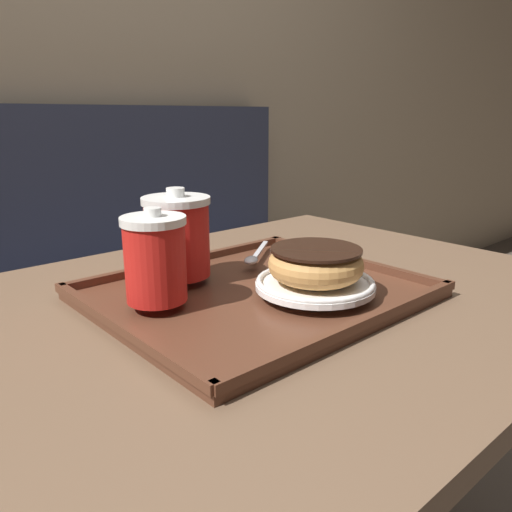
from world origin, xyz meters
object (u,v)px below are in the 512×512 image
coffee_cup_front (155,258)px  spoon (254,257)px  coffee_cup_rear (177,236)px  donut_chocolate_glazed (316,263)px

coffee_cup_front → spoon: bearing=14.6°
coffee_cup_front → coffee_cup_rear: bearing=41.7°
spoon → coffee_cup_rear: bearing=-42.9°
coffee_cup_rear → donut_chocolate_glazed: (0.11, -0.18, -0.02)m
coffee_cup_rear → spoon: bearing=-5.6°
donut_chocolate_glazed → coffee_cup_front: bearing=150.4°
coffee_cup_rear → donut_chocolate_glazed: size_ratio=1.00×
donut_chocolate_glazed → coffee_cup_rear: bearing=121.4°
coffee_cup_front → coffee_cup_rear: size_ratio=0.93×
coffee_cup_front → donut_chocolate_glazed: bearing=-29.6°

